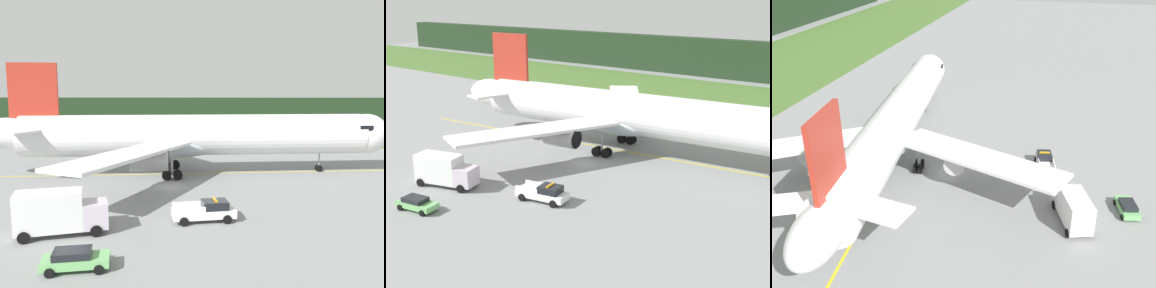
# 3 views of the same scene
# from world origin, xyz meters

# --- Properties ---
(ground) EXTENTS (320.00, 320.00, 0.00)m
(ground) POSITION_xyz_m (0.00, 0.00, 0.00)
(ground) COLOR gray
(grass_verge) EXTENTS (320.00, 34.43, 0.04)m
(grass_verge) POSITION_xyz_m (0.00, 50.25, 0.02)
(grass_verge) COLOR #476B2E
(grass_verge) RESTS_ON ground
(taxiway_centerline_main) EXTENTS (72.49, 9.32, 0.01)m
(taxiway_centerline_main) POSITION_xyz_m (2.97, 7.71, 0.00)
(taxiway_centerline_main) COLOR yellow
(taxiway_centerline_main) RESTS_ON ground
(airliner) EXTENTS (55.89, 43.15, 14.73)m
(airliner) POSITION_xyz_m (2.41, 7.64, 5.18)
(airliner) COLOR silver
(airliner) RESTS_ON ground
(ops_pickup_truck) EXTENTS (5.66, 3.05, 1.94)m
(ops_pickup_truck) POSITION_xyz_m (4.54, -11.79, 0.90)
(ops_pickup_truck) COLOR white
(ops_pickup_truck) RESTS_ON ground
(catering_truck) EXTENTS (7.24, 4.45, 3.64)m
(catering_truck) POSITION_xyz_m (-6.79, -15.46, 1.83)
(catering_truck) COLOR silver
(catering_truck) RESTS_ON ground
(staff_car) EXTENTS (4.36, 2.62, 1.30)m
(staff_car) POSITION_xyz_m (-3.55, -21.22, 0.70)
(staff_car) COLOR #71BB6C
(staff_car) RESTS_ON ground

